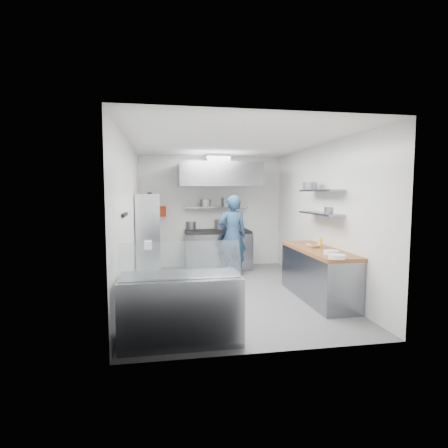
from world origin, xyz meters
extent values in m
plane|color=#5C5C5E|center=(0.00, 0.00, 0.00)|extent=(5.00, 5.00, 0.00)
plane|color=silver|center=(0.00, 0.00, 2.80)|extent=(5.00, 5.00, 0.00)
cube|color=white|center=(0.00, 2.50, 1.40)|extent=(3.60, 2.80, 0.02)
cube|color=white|center=(0.00, -2.50, 1.40)|extent=(3.60, 2.80, 0.02)
cube|color=white|center=(-1.80, 0.00, 1.40)|extent=(2.80, 5.00, 0.02)
cube|color=white|center=(1.80, 0.00, 1.40)|extent=(2.80, 5.00, 0.02)
cube|color=gray|center=(0.10, 2.10, 0.45)|extent=(1.60, 0.80, 0.90)
cube|color=black|center=(0.10, 2.10, 0.93)|extent=(1.57, 0.78, 0.06)
cylinder|color=slate|center=(-0.53, 2.45, 1.06)|extent=(0.26, 0.26, 0.20)
cylinder|color=slate|center=(0.22, 2.45, 1.08)|extent=(0.31, 0.31, 0.24)
cylinder|color=slate|center=(0.61, 2.08, 1.04)|extent=(0.28, 0.28, 0.16)
cube|color=gray|center=(0.10, 2.34, 1.52)|extent=(1.60, 0.30, 0.04)
cylinder|color=slate|center=(-0.20, 2.10, 1.63)|extent=(0.27, 0.27, 0.18)
cylinder|color=slate|center=(0.38, 2.55, 1.65)|extent=(0.27, 0.27, 0.22)
cube|color=gray|center=(0.10, 1.93, 2.30)|extent=(1.90, 1.15, 0.55)
cube|color=slate|center=(0.10, 2.15, 2.68)|extent=(0.55, 0.55, 0.24)
cube|color=#B82D0E|center=(-1.25, 2.44, 1.42)|extent=(0.22, 0.10, 0.26)
imported|color=navy|center=(0.32, 1.37, 0.91)|extent=(0.70, 0.49, 1.83)
cube|color=silver|center=(-1.53, 1.45, 0.93)|extent=(0.50, 0.90, 1.85)
cube|color=white|center=(-1.53, 0.98, 0.80)|extent=(0.15, 0.18, 0.17)
cube|color=yellow|center=(-1.53, 1.32, 1.30)|extent=(0.15, 0.19, 0.17)
cylinder|color=black|center=(-1.48, 1.24, 1.80)|extent=(0.10, 0.10, 0.18)
cube|color=black|center=(-1.78, -0.90, 1.55)|extent=(0.04, 0.55, 0.05)
cube|color=gray|center=(1.48, -0.60, 0.42)|extent=(0.62, 2.00, 0.84)
cube|color=brown|center=(1.48, -0.60, 0.87)|extent=(0.65, 2.04, 0.06)
cylinder|color=white|center=(1.34, -1.54, 0.93)|extent=(0.25, 0.25, 0.06)
cylinder|color=white|center=(1.43, -1.18, 0.93)|extent=(0.24, 0.24, 0.06)
cylinder|color=#B26332|center=(1.50, -0.37, 0.93)|extent=(0.15, 0.15, 0.06)
cylinder|color=yellow|center=(1.55, -0.53, 0.99)|extent=(0.07, 0.07, 0.18)
imported|color=white|center=(1.45, -0.47, 0.93)|extent=(0.27, 0.27, 0.06)
cube|color=gray|center=(1.64, -0.30, 1.50)|extent=(0.30, 1.30, 0.04)
cube|color=gray|center=(1.64, -0.30, 1.92)|extent=(0.30, 1.30, 0.04)
cylinder|color=slate|center=(1.80, -0.38, 1.57)|extent=(0.22, 0.22, 0.10)
cylinder|color=slate|center=(1.57, 0.00, 2.01)|extent=(0.28, 0.28, 0.14)
cube|color=gray|center=(-1.00, -2.00, 0.42)|extent=(1.50, 0.70, 0.85)
cube|color=silver|center=(-1.00, -2.12, 1.07)|extent=(1.47, 0.19, 0.42)
camera|label=1|loc=(-1.19, -6.32, 1.88)|focal=28.00mm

